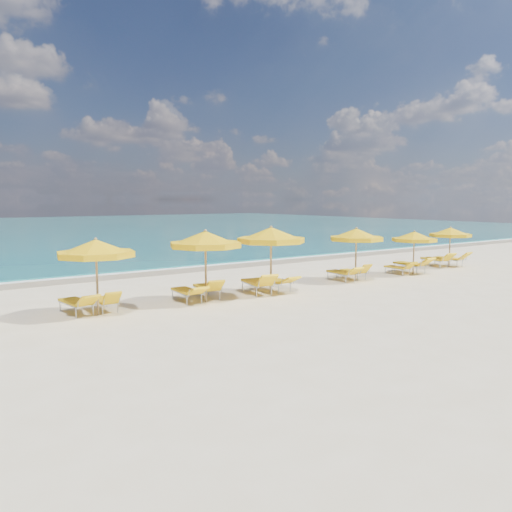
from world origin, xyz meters
TOP-DOWN VIEW (x-y plane):
  - ground_plane at (0.00, 0.00)m, footprint 120.00×120.00m
  - ocean at (0.00, 48.00)m, footprint 120.00×80.00m
  - wet_sand_band at (0.00, 7.40)m, footprint 120.00×2.60m
  - foam_line at (0.00, 8.20)m, footprint 120.00×1.20m
  - whitecap_near at (-6.00, 17.00)m, footprint 14.00×0.36m
  - whitecap_far at (8.00, 24.00)m, footprint 18.00×0.30m
  - umbrella_1 at (-7.09, -0.17)m, footprint 2.76×2.76m
  - umbrella_2 at (-3.42, -0.35)m, footprint 2.52×2.52m
  - umbrella_3 at (-0.71, -0.46)m, footprint 3.15×3.15m
  - umbrella_4 at (4.10, -0.19)m, footprint 2.87×2.87m
  - umbrella_5 at (7.69, -0.46)m, footprint 2.49×2.49m
  - umbrella_6 at (11.45, 0.15)m, footprint 2.42×2.42m
  - lounger_1_left at (-7.57, 0.37)m, footprint 0.84×1.89m
  - lounger_1_right at (-6.72, 0.30)m, footprint 0.56×1.55m
  - lounger_2_left at (-3.94, 0.05)m, footprint 0.67×1.89m
  - lounger_2_right at (-3.04, 0.23)m, footprint 0.93×1.90m
  - lounger_3_left at (-1.09, -0.11)m, footprint 1.04×2.09m
  - lounger_3_right at (-0.20, -0.03)m, footprint 0.70×2.03m
  - lounger_4_left at (3.64, 0.18)m, footprint 0.67×1.81m
  - lounger_4_right at (4.48, 0.28)m, footprint 0.60×1.58m
  - lounger_5_left at (7.14, -0.01)m, footprint 0.58×1.60m
  - lounger_5_right at (8.16, 0.05)m, footprint 0.72×2.04m
  - lounger_6_left at (10.93, 0.61)m, footprint 0.92×1.97m
  - lounger_6_right at (11.85, 0.40)m, footprint 0.81×1.95m

SIDE VIEW (x-z plane):
  - ground_plane at x=0.00m, z-range 0.00..0.00m
  - ocean at x=0.00m, z-range -0.15..0.15m
  - wet_sand_band at x=0.00m, z-range -0.01..0.01m
  - foam_line at x=0.00m, z-range -0.01..0.01m
  - whitecap_near at x=-6.00m, z-range -0.03..0.03m
  - whitecap_far at x=8.00m, z-range -0.03..0.03m
  - lounger_5_left at x=7.14m, z-range -0.16..0.55m
  - lounger_1_right at x=-6.72m, z-range -0.18..0.58m
  - lounger_4_right at x=4.48m, z-range -0.18..0.58m
  - lounger_4_left at x=3.64m, z-range -0.15..0.58m
  - lounger_2_left at x=-3.94m, z-range -0.13..0.57m
  - lounger_1_left at x=-7.57m, z-range -0.16..0.60m
  - lounger_2_right at x=-3.04m, z-range -0.19..0.64m
  - lounger_6_right at x=11.85m, z-range -0.19..0.65m
  - lounger_6_left at x=10.93m, z-range -0.19..0.66m
  - lounger_3_right at x=-0.20m, z-range -0.13..0.60m
  - lounger_5_right at x=8.16m, z-range -0.18..0.67m
  - lounger_3_left at x=-1.09m, z-range -0.21..0.70m
  - umbrella_5 at x=7.69m, z-range 0.73..2.81m
  - umbrella_6 at x=11.45m, z-range 0.74..2.86m
  - umbrella_4 at x=4.10m, z-range 0.82..3.16m
  - umbrella_1 at x=-7.09m, z-range 0.84..3.22m
  - umbrella_2 at x=-3.42m, z-range 0.89..3.40m
  - umbrella_3 at x=-0.71m, z-range 0.90..3.46m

